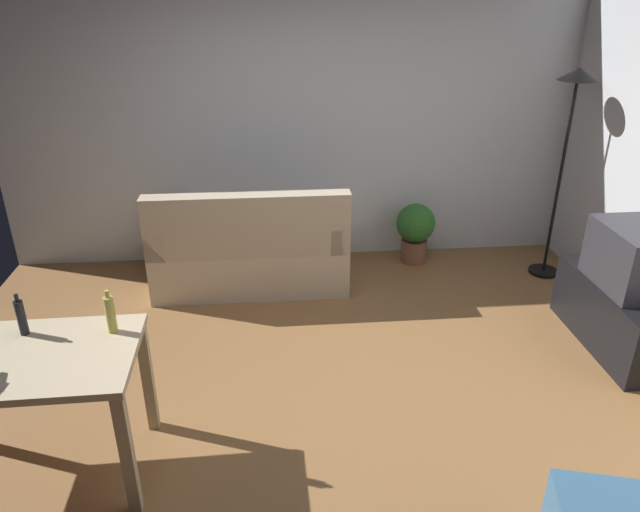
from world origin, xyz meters
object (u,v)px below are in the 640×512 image
couch (251,251)px  tv_stand (618,315)px  tv (633,258)px  bottle_dark (21,317)px  bottle_squat (110,314)px  torchiere_lamp (571,118)px  desk (16,374)px  potted_plant (415,229)px

couch → tv_stand: couch is taller
tv_stand → tv: bearing=-90.0°
bottle_dark → bottle_squat: (0.45, -0.02, 0.00)m
tv_stand → tv: tv is taller
couch → torchiere_lamp: size_ratio=0.91×
couch → torchiere_lamp: bearing=179.2°
desk → potted_plant: desk is taller
tv_stand → desk: bearing=103.7°
torchiere_lamp → desk: size_ratio=1.49×
bottle_dark → bottle_squat: bottle_squat is taller
tv_stand → potted_plant: size_ratio=1.93×
desk → potted_plant: bearing=41.9°
potted_plant → desk: bearing=-137.2°
potted_plant → couch: bearing=-168.4°
tv_stand → potted_plant: 1.90m
couch → torchiere_lamp: torchiere_lamp is taller
couch → desk: couch is taller
couch → tv: 2.95m
couch → desk: 2.43m
tv → bottle_dark: bearing=100.7°
tv → potted_plant: (-1.14, 1.52, -0.37)m
desk → couch: bearing=61.4°
tv → desk: (-3.77, -0.92, -0.05)m
torchiere_lamp → desk: 4.38m
couch → bottle_squat: bearing=71.1°
potted_plant → torchiere_lamp: bearing=-17.1°
tv_stand → bottle_dark: 3.89m
bottle_dark → bottle_squat: 0.45m
couch → potted_plant: (1.52, 0.31, 0.02)m
tv → potted_plant: bearing=36.8°
couch → potted_plant: 1.55m
bottle_squat → couch: bearing=71.1°
tv_stand → desk: (-3.77, -0.92, 0.41)m
tv_stand → bottle_squat: 3.46m
desk → bottle_dark: (-0.00, 0.20, 0.21)m
bottle_dark → potted_plant: bearing=40.2°
desk → bottle_dark: bottle_dark is taller
couch → desk: size_ratio=1.35×
bottle_squat → tv_stand: bearing=12.5°
tv_stand → bottle_squat: bearing=102.5°
potted_plant → bottle_squat: 3.18m
desk → bottle_squat: size_ratio=4.98×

